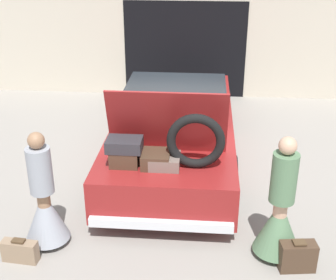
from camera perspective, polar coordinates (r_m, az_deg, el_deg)
name	(u,v)px	position (r m, az deg, el deg)	size (l,w,h in m)	color
ground_plane	(174,158)	(8.25, 0.77, -2.15)	(40.00, 40.00, 0.00)	gray
garage_wall_back	(185,37)	(10.98, 2.11, 12.48)	(12.00, 0.14, 2.80)	beige
car	(174,128)	(7.98, 0.78, 1.51)	(1.98, 4.87, 1.76)	maroon
person_left	(45,205)	(6.08, -14.82, -7.72)	(0.56, 0.56, 1.55)	#997051
person_right	(280,215)	(5.83, 13.44, -8.92)	(0.58, 0.58, 1.60)	tan
suitcase_beside_left_person	(20,251)	(6.10, -17.59, -12.78)	(0.45, 0.19, 0.31)	#8C7259
suitcase_beside_right_person	(297,256)	(5.88, 15.50, -13.50)	(0.45, 0.25, 0.40)	#473323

